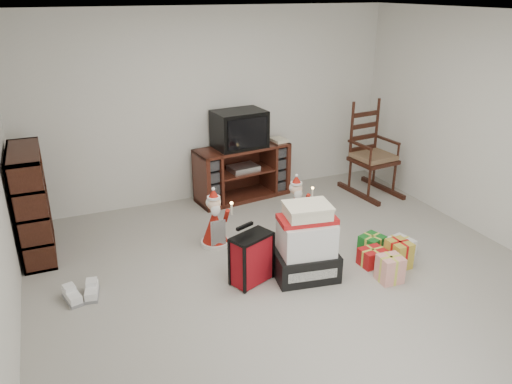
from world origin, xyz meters
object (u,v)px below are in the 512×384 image
bookshelf (32,205)px  rocking_chair (370,161)px  sneaker_pair (82,294)px  tv_stand (242,172)px  gift_cluster (386,253)px  gift_pile (306,246)px  red_suitcase (252,259)px  santa_figurine (296,207)px  crt_television (239,129)px  teddy_bear (323,261)px  mrs_claus_figurine (215,223)px

bookshelf → rocking_chair: 4.35m
bookshelf → sneaker_pair: 1.27m
tv_stand → gift_cluster: 2.37m
tv_stand → sneaker_pair: (-2.28, -1.67, -0.32)m
rocking_chair → sneaker_pair: size_ratio=3.79×
gift_pile → red_suitcase: 0.55m
santa_figurine → sneaker_pair: (-2.54, -0.60, -0.20)m
santa_figurine → crt_television: 1.33m
santa_figurine → sneaker_pair: santa_figurine is taller
tv_stand → teddy_bear: size_ratio=4.18×
gift_pile → red_suitcase: bearing=176.6°
mrs_claus_figurine → crt_television: 1.55m
rocking_chair → mrs_claus_figurine: size_ratio=1.97×
gift_pile → red_suitcase: size_ratio=1.29×
gift_cluster → teddy_bear: bearing=173.7°
tv_stand → santa_figurine: (0.27, -1.07, -0.12)m
rocking_chair → gift_cluster: size_ratio=1.68×
rocking_chair → teddy_bear: 2.42m
gift_pile → crt_television: bearing=95.4°
tv_stand → teddy_bear: (0.02, -2.16, -0.23)m
gift_pile → red_suitcase: gift_pile is taller
red_suitcase → sneaker_pair: 1.62m
red_suitcase → teddy_bear: red_suitcase is taller
red_suitcase → santa_figurine: size_ratio=0.92×
mrs_claus_figurine → crt_television: size_ratio=0.96×
gift_cluster → crt_television: (-0.77, 2.24, 0.86)m
tv_stand → bookshelf: bookshelf is taller
bookshelf → gift_cluster: size_ratio=1.48×
santa_figurine → tv_stand: bearing=104.0°
gift_pile → teddy_bear: bearing=2.9°
bookshelf → sneaker_pair: size_ratio=3.34×
teddy_bear → crt_television: 2.32m
rocking_chair → sneaker_pair: rocking_chair is taller
tv_stand → crt_television: bearing=172.6°
red_suitcase → crt_television: 2.25m
bookshelf → red_suitcase: 2.43m
tv_stand → red_suitcase: 2.15m
santa_figurine → sneaker_pair: 2.62m
red_suitcase → mrs_claus_figurine: size_ratio=0.89×
gift_cluster → crt_television: 2.52m
crt_television → rocking_chair: bearing=-21.2°
bookshelf → mrs_claus_figurine: bookshelf is taller
tv_stand → santa_figurine: bearing=-83.8°
santa_figurine → gift_cluster: santa_figurine is taller
teddy_bear → sneaker_pair: size_ratio=0.91×
bookshelf → teddy_bear: bearing=-31.3°
bookshelf → crt_television: 2.68m
bookshelf → gift_pile: bearing=-32.9°
gift_pile → santa_figurine: bearing=76.8°
bookshelf → sneaker_pair: (0.34, -1.11, -0.52)m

